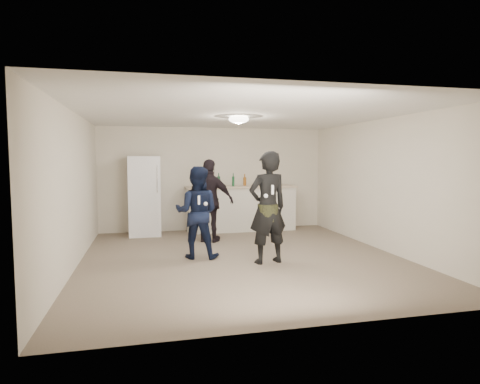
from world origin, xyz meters
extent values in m
plane|color=#6B5B4C|center=(0.00, 0.00, 0.00)|extent=(6.00, 6.00, 0.00)
plane|color=silver|center=(0.00, 0.00, 2.50)|extent=(6.00, 6.00, 0.00)
plane|color=beige|center=(0.00, 3.00, 1.25)|extent=(6.00, 0.00, 6.00)
plane|color=beige|center=(0.00, -3.00, 1.25)|extent=(6.00, 0.00, 6.00)
plane|color=beige|center=(-2.75, 0.00, 1.25)|extent=(0.00, 6.00, 6.00)
plane|color=beige|center=(2.75, 0.00, 1.25)|extent=(0.00, 6.00, 6.00)
cube|color=silver|center=(0.61, 2.67, 0.53)|extent=(2.60, 0.56, 1.05)
cube|color=beige|center=(0.61, 2.67, 1.07)|extent=(2.68, 0.64, 0.04)
cube|color=white|center=(-1.67, 2.60, 0.90)|extent=(0.70, 0.70, 1.80)
cylinder|color=silver|center=(-1.39, 2.23, 1.30)|extent=(0.02, 0.02, 0.60)
ellipsoid|color=white|center=(0.00, 0.30, 2.45)|extent=(0.36, 0.36, 0.16)
cylinder|color=silver|center=(0.07, 2.68, 1.18)|extent=(0.08, 0.08, 0.17)
imported|color=#0E1B3C|center=(-0.77, 0.21, 0.81)|extent=(0.93, 0.82, 1.61)
imported|color=black|center=(0.33, -0.41, 0.93)|extent=(0.76, 0.57, 1.87)
cylinder|color=#353A1A|center=(0.33, -0.41, 0.85)|extent=(0.34, 0.34, 0.28)
imported|color=black|center=(-0.34, 1.51, 0.87)|extent=(1.10, 0.87, 1.74)
cube|color=silver|center=(-0.77, -0.07, 1.05)|extent=(0.04, 0.04, 0.15)
sphere|color=white|center=(-0.65, -0.04, 0.98)|extent=(0.07, 0.07, 0.07)
cube|color=white|center=(0.33, -0.66, 1.25)|extent=(0.04, 0.04, 0.15)
sphere|color=white|center=(0.23, -0.63, 1.15)|extent=(0.07, 0.07, 0.07)
cylinder|color=#985416|center=(0.72, 2.78, 1.19)|extent=(0.08, 0.08, 0.20)
cylinder|color=#17502A|center=(0.40, 2.63, 1.21)|extent=(0.06, 0.06, 0.23)
cylinder|color=#144725|center=(0.07, 2.77, 1.21)|extent=(0.07, 0.07, 0.24)
cylinder|color=silver|center=(-0.09, 2.50, 1.18)|extent=(0.07, 0.07, 0.18)
camera|label=1|loc=(-1.62, -6.75, 1.73)|focal=30.00mm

